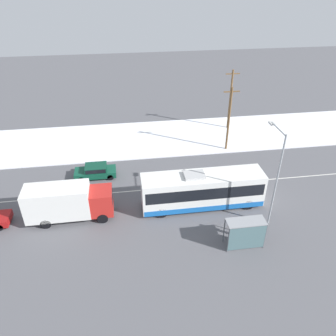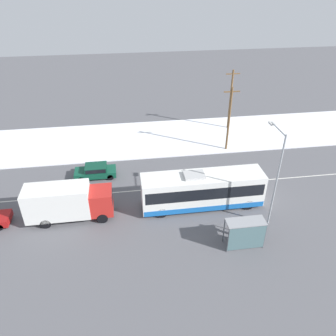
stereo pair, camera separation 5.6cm
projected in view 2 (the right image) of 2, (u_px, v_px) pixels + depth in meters
ground_plane at (192, 186)px, 32.84m from camera, size 120.00×120.00×0.00m
snow_lot at (174, 137)px, 42.16m from camera, size 80.00×10.14×0.12m
lane_marking_center at (192, 186)px, 32.84m from camera, size 60.00×0.12×0.00m
city_bus at (202, 190)px, 29.33m from camera, size 10.91×2.57×3.50m
box_truck at (67, 202)px, 27.78m from camera, size 7.28×2.30×3.26m
sedan_car at (96, 171)px, 33.89m from camera, size 4.22×1.80×1.37m
pedestrian_at_stop at (232, 224)px, 26.42m from camera, size 0.63×0.28×1.75m
bus_shelter at (246, 231)px, 24.85m from camera, size 3.00×1.20×2.40m
streetlamp at (276, 168)px, 25.81m from camera, size 0.36×2.87×8.42m
utility_pole_roadside at (229, 118)px, 37.24m from camera, size 1.80×0.24×7.66m
utility_pole_snowlot at (230, 99)px, 42.35m from camera, size 1.80×0.24×7.89m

